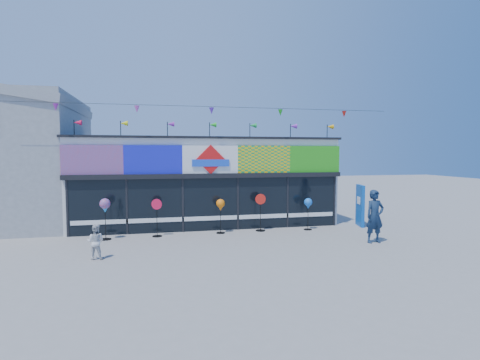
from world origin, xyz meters
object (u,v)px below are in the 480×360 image
object	(u,v)px
spinner_0	(105,207)
adult_man	(375,216)
spinner_1	(157,217)
child	(95,242)
spinner_3	(260,211)
blue_sign	(360,205)
spinner_2	(221,206)
spinner_4	(308,204)

from	to	relation	value
spinner_0	adult_man	xyz separation A→B (m)	(9.97, -2.64, -0.30)
spinner_1	child	bearing A→B (deg)	-122.89
spinner_0	spinner_3	bearing A→B (deg)	3.11
spinner_0	spinner_1	bearing A→B (deg)	4.34
adult_man	blue_sign	bearing A→B (deg)	66.19
adult_man	spinner_2	bearing A→B (deg)	148.99
spinner_3	child	size ratio (longest dim) A/B	1.44
spinner_2	child	size ratio (longest dim) A/B	1.29
spinner_4	adult_man	distance (m)	3.17
blue_sign	spinner_4	size ratio (longest dim) A/B	1.36
spinner_2	spinner_4	world-z (taller)	spinner_2
adult_man	spinner_3	bearing A→B (deg)	137.63
spinner_3	child	distance (m)	7.00
blue_sign	spinner_2	xyz separation A→B (m)	(-6.58, -0.24, 0.20)
spinner_2	spinner_3	size ratio (longest dim) A/B	0.90
spinner_3	adult_man	xyz separation A→B (m)	(3.63, -2.98, 0.14)
spinner_1	spinner_4	distance (m)	6.50
spinner_1	child	distance (m)	3.48
spinner_0	spinner_1	world-z (taller)	spinner_0
blue_sign	child	world-z (taller)	blue_sign
spinner_1	blue_sign	bearing A→B (deg)	2.06
spinner_1	spinner_2	world-z (taller)	spinner_1
blue_sign	spinner_1	distance (m)	9.20
spinner_4	adult_man	xyz separation A→B (m)	(1.52, -2.78, -0.13)
blue_sign	adult_man	distance (m)	3.33
spinner_4	child	bearing A→B (deg)	-160.85
adult_man	spinner_1	bearing A→B (deg)	157.86
spinner_3	spinner_0	bearing A→B (deg)	-176.89
spinner_0	child	distance (m)	2.86
adult_man	child	xyz separation A→B (m)	(-9.90, -0.13, -0.44)
spinner_3	spinner_2	bearing A→B (deg)	-176.55
spinner_1	adult_man	size ratio (longest dim) A/B	0.77
spinner_2	adult_man	distance (m)	6.12
blue_sign	spinner_4	distance (m)	2.73
spinner_2	adult_man	bearing A→B (deg)	-28.04
spinner_4	child	xyz separation A→B (m)	(-8.38, -2.91, -0.56)
spinner_1	spinner_4	bearing A→B (deg)	-0.05
blue_sign	spinner_4	world-z (taller)	blue_sign
spinner_0	adult_man	size ratio (longest dim) A/B	0.81
spinner_1	adult_man	world-z (taller)	adult_man
child	spinner_0	bearing A→B (deg)	-78.32
spinner_2	spinner_3	xyz separation A→B (m)	(1.77, 0.11, -0.31)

